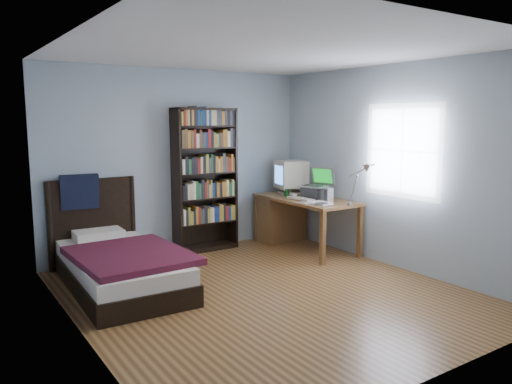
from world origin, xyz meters
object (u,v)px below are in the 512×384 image
bed (118,263)px  bookshelf (205,180)px  crt_monitor (290,175)px  desk_lamp (364,173)px  laptop (314,190)px  desk (286,215)px  speaker (329,195)px  soda_can (287,193)px  keyboard (301,199)px

bed → bookshelf: bearing=27.8°
crt_monitor → desk_lamp: size_ratio=0.91×
laptop → bookshelf: (-1.28, 0.83, 0.15)m
desk → crt_monitor: (0.08, 0.03, 0.59)m
speaker → bed: bed is taller
crt_monitor → laptop: bearing=-90.1°
bed → soda_can: bearing=7.4°
soda_can → desk: bearing=53.0°
keyboard → desk_lamp: bearing=-87.2°
soda_can → bookshelf: (-1.07, 0.47, 0.21)m
keyboard → desk: bearing=69.7°
bookshelf → laptop: bearing=-33.1°
keyboard → speaker: bearing=-61.3°
crt_monitor → laptop: crt_monitor is taller
speaker → soda_can: size_ratio=1.69×
desk → soda_can: 0.43m
soda_can → bed: size_ratio=0.05×
crt_monitor → bookshelf: bearing=168.1°
laptop → soda_can: bearing=120.1°
keyboard → bookshelf: (-1.05, 0.82, 0.25)m
crt_monitor → speaker: 0.90m
desk → soda_can: bearing=-127.0°
desk → desk_lamp: (-0.02, -1.57, 0.78)m
bookshelf → bed: 1.88m
crt_monitor → speaker: size_ratio=2.81×
laptop → keyboard: bearing=177.1°
bed → crt_monitor: bearing=10.8°
bookshelf → crt_monitor: bearing=-11.9°
crt_monitor → keyboard: 0.65m
laptop → bookshelf: bookshelf is taller
desk → laptop: (0.08, -0.54, 0.43)m
keyboard → speaker: 0.40m
crt_monitor → keyboard: bearing=-112.6°
bed → desk: bearing=10.6°
speaker → crt_monitor: bearing=93.1°
crt_monitor → bed: 2.95m
laptop → bed: 2.87m
soda_can → laptop: bearing=-59.9°
laptop → speaker: laptop is taller
desk → speaker: bearing=-85.9°
crt_monitor → bookshelf: 1.31m
soda_can → speaker: bearing=-74.1°
crt_monitor → bookshelf: size_ratio=0.26×
desk → crt_monitor: 0.60m
keyboard → speaker: size_ratio=2.18×
desk → bed: bed is taller
desk → speaker: speaker is taller
speaker → bookshelf: bearing=142.0°
crt_monitor → keyboard: crt_monitor is taller
desk_lamp → bed: bearing=158.7°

